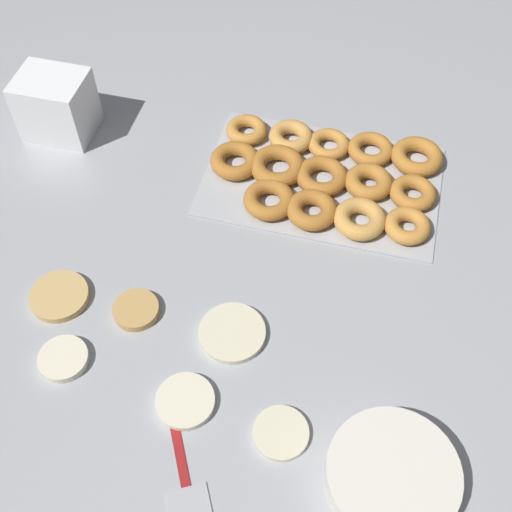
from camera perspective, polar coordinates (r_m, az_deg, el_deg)
ground_plane at (r=1.12m, az=-5.23°, el=-5.07°), size 3.00×3.00×0.00m
pancake_0 at (r=1.11m, az=-16.74°, el=-8.74°), size 0.08×0.08×0.01m
pancake_1 at (r=1.13m, az=-10.62°, el=-4.73°), size 0.08×0.08×0.02m
pancake_2 at (r=1.09m, az=-2.13°, el=-6.85°), size 0.11×0.11×0.01m
pancake_3 at (r=1.04m, az=-6.31°, el=-12.71°), size 0.09×0.09×0.01m
pancake_4 at (r=1.02m, az=2.22°, el=-15.45°), size 0.09×0.09×0.01m
pancake_5 at (r=1.18m, az=-17.09°, el=-3.44°), size 0.10×0.10×0.01m
donut_tray at (r=1.29m, az=6.27°, el=7.08°), size 0.47×0.30×0.04m
batter_bowl at (r=1.00m, az=11.98°, el=-18.58°), size 0.19×0.19×0.05m
container_stack at (r=1.42m, az=-17.33°, el=12.66°), size 0.14×0.11×0.13m
spatula at (r=0.99m, az=-5.87°, el=-21.54°), size 0.17×0.27×0.01m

